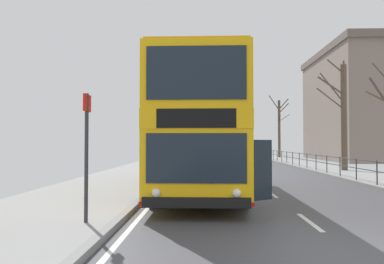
# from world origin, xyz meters

# --- Properties ---
(ground) EXTENTS (15.80, 140.00, 0.20)m
(ground) POSITION_xyz_m (-0.72, -0.00, 0.04)
(ground) COLOR #424247
(double_decker_bus_main) EXTENTS (3.31, 10.69, 4.30)m
(double_decker_bus_main) POSITION_xyz_m (-2.52, 7.70, 2.25)
(double_decker_bus_main) COLOR #F4B20F
(double_decker_bus_main) RESTS_ON ground
(pedestrian_railing_far_kerb) EXTENTS (0.05, 34.88, 0.97)m
(pedestrian_railing_far_kerb) POSITION_xyz_m (4.45, 16.31, 0.80)
(pedestrian_railing_far_kerb) COLOR #2D3338
(pedestrian_railing_far_kerb) RESTS_ON ground
(bus_stop_sign_near) EXTENTS (0.08, 0.44, 2.70)m
(bus_stop_sign_near) POSITION_xyz_m (-4.87, 1.74, 1.80)
(bus_stop_sign_near) COLOR #2D2D33
(bus_stop_sign_near) RESTS_ON ground
(bare_tree_far_00) EXTENTS (2.54, 2.60, 7.36)m
(bare_tree_far_00) POSITION_xyz_m (6.47, 38.77, 3.85)
(bare_tree_far_00) COLOR brown
(bare_tree_far_00) RESTS_ON ground
(bare_tree_far_01) EXTENTS (1.98, 1.81, 6.83)m
(bare_tree_far_01) POSITION_xyz_m (6.13, 17.37, 3.56)
(bare_tree_far_01) COLOR brown
(bare_tree_far_01) RESTS_ON ground
(background_building_00) EXTENTS (8.61, 15.71, 11.61)m
(background_building_00) POSITION_xyz_m (14.22, 34.44, 5.83)
(background_building_00) COLOR slate
(background_building_00) RESTS_ON ground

